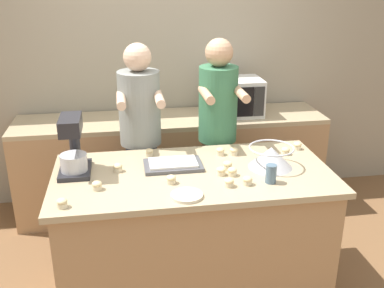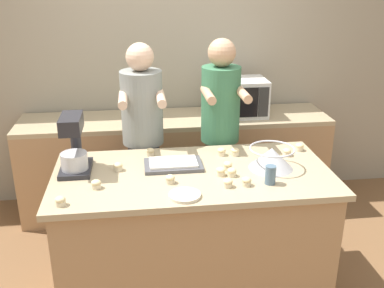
% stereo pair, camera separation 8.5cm
% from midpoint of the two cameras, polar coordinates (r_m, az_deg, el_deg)
% --- Properties ---
extents(ground_plane, '(16.00, 16.00, 0.00)m').
position_cam_midpoint_polar(ground_plane, '(3.43, -0.62, -17.74)').
color(ground_plane, brown).
extents(back_wall, '(10.00, 0.06, 2.70)m').
position_cam_midpoint_polar(back_wall, '(4.31, -3.89, 10.43)').
color(back_wall, gray).
rests_on(back_wall, ground_plane).
extents(island_counter, '(1.82, 0.90, 0.92)m').
position_cam_midpoint_polar(island_counter, '(3.16, -0.65, -11.19)').
color(island_counter, '#A87F56').
rests_on(island_counter, ground_plane).
extents(back_counter, '(2.80, 0.60, 0.91)m').
position_cam_midpoint_polar(back_counter, '(4.24, -3.14, -2.44)').
color(back_counter, '#A87F56').
rests_on(back_counter, ground_plane).
extents(person_left, '(0.33, 0.50, 1.67)m').
position_cam_midpoint_polar(person_left, '(3.50, -7.15, -0.19)').
color(person_left, '#33384C').
rests_on(person_left, ground_plane).
extents(person_right, '(0.32, 0.49, 1.69)m').
position_cam_midpoint_polar(person_right, '(3.56, 2.56, 0.65)').
color(person_right, brown).
rests_on(person_right, ground_plane).
extents(stand_mixer, '(0.20, 0.30, 0.38)m').
position_cam_midpoint_polar(stand_mixer, '(2.98, -15.66, -0.55)').
color(stand_mixer, '#232328').
rests_on(stand_mixer, island_counter).
extents(mixing_bowl, '(0.30, 0.30, 0.14)m').
position_cam_midpoint_polar(mixing_bowl, '(3.02, 9.22, -1.58)').
color(mixing_bowl, '#BCBCC1').
rests_on(mixing_bowl, island_counter).
extents(baking_tray, '(0.39, 0.24, 0.04)m').
position_cam_midpoint_polar(baking_tray, '(3.01, -3.23, -2.62)').
color(baking_tray, '#4C4C51').
rests_on(baking_tray, island_counter).
extents(microwave_oven, '(0.46, 0.37, 0.33)m').
position_cam_midpoint_polar(microwave_oven, '(4.13, 5.04, 5.98)').
color(microwave_oven, silver).
rests_on(microwave_oven, back_counter).
extents(drinking_glass, '(0.07, 0.07, 0.12)m').
position_cam_midpoint_polar(drinking_glass, '(2.81, 9.15, -3.76)').
color(drinking_glass, slate).
rests_on(drinking_glass, island_counter).
extents(small_plate, '(0.19, 0.19, 0.02)m').
position_cam_midpoint_polar(small_plate, '(2.63, -1.60, -6.54)').
color(small_plate, beige).
rests_on(small_plate, island_counter).
extents(cupcake_0, '(0.06, 0.06, 0.06)m').
position_cam_midpoint_polar(cupcake_0, '(3.19, -6.24, -1.08)').
color(cupcake_0, beige).
rests_on(cupcake_0, island_counter).
extents(cupcake_1, '(0.06, 0.06, 0.06)m').
position_cam_midpoint_polar(cupcake_1, '(2.74, 3.85, -4.88)').
color(cupcake_1, beige).
rests_on(cupcake_1, island_counter).
extents(cupcake_2, '(0.06, 0.06, 0.06)m').
position_cam_midpoint_polar(cupcake_2, '(2.98, 3.73, -2.70)').
color(cupcake_2, beige).
rests_on(cupcake_2, island_counter).
extents(cupcake_3, '(0.06, 0.06, 0.06)m').
position_cam_midpoint_polar(cupcake_3, '(2.89, 2.88, -3.46)').
color(cupcake_3, beige).
rests_on(cupcake_3, island_counter).
extents(cupcake_4, '(0.06, 0.06, 0.06)m').
position_cam_midpoint_polar(cupcake_4, '(3.20, 2.86, -0.93)').
color(cupcake_4, beige).
rests_on(cupcake_4, island_counter).
extents(cupcake_5, '(0.06, 0.06, 0.06)m').
position_cam_midpoint_polar(cupcake_5, '(2.77, 6.17, -4.64)').
color(cupcake_5, beige).
rests_on(cupcake_5, island_counter).
extents(cupcake_6, '(0.06, 0.06, 0.06)m').
position_cam_midpoint_polar(cupcake_6, '(2.89, 4.28, -3.51)').
color(cupcake_6, beige).
rests_on(cupcake_6, island_counter).
extents(cupcake_7, '(0.06, 0.06, 0.06)m').
position_cam_midpoint_polar(cupcake_7, '(2.98, -10.21, -2.96)').
color(cupcake_7, beige).
rests_on(cupcake_7, island_counter).
extents(cupcake_8, '(0.06, 0.06, 0.06)m').
position_cam_midpoint_polar(cupcake_8, '(2.62, -17.08, -7.18)').
color(cupcake_8, beige).
rests_on(cupcake_8, island_counter).
extents(cupcake_9, '(0.06, 0.06, 0.06)m').
position_cam_midpoint_polar(cupcake_9, '(2.78, -3.54, -4.50)').
color(cupcake_9, beige).
rests_on(cupcake_9, island_counter).
extents(cupcake_10, '(0.06, 0.06, 0.06)m').
position_cam_midpoint_polar(cupcake_10, '(3.20, 4.57, -0.92)').
color(cupcake_10, beige).
rests_on(cupcake_10, island_counter).
extents(cupcake_11, '(0.06, 0.06, 0.06)m').
position_cam_midpoint_polar(cupcake_11, '(2.77, -12.84, -5.16)').
color(cupcake_11, beige).
rests_on(cupcake_11, island_counter).
extents(cupcake_12, '(0.06, 0.06, 0.06)m').
position_cam_midpoint_polar(cupcake_12, '(3.37, 12.52, -0.21)').
color(cupcake_12, beige).
rests_on(cupcake_12, island_counter).
extents(cupcake_13, '(0.06, 0.06, 0.06)m').
position_cam_midpoint_polar(cupcake_13, '(3.26, 11.04, -0.87)').
color(cupcake_13, beige).
rests_on(cupcake_13, island_counter).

